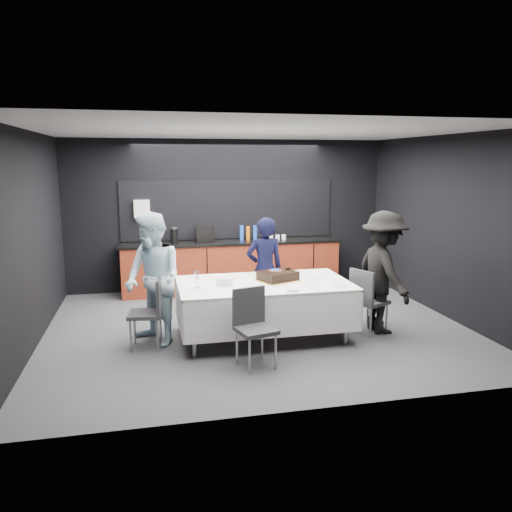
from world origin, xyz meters
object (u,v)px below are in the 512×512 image
Objects in this scene: plate_stack at (224,281)px; person_left at (153,279)px; person_center at (265,269)px; chair_left at (151,308)px; champagne_flute at (197,276)px; person_right at (383,272)px; chair_near at (253,321)px; cake_assembly at (278,276)px; party_table at (264,292)px; chair_right at (366,297)px.

plate_stack is 0.93m from person_left.
person_left is (-1.66, -0.69, 0.09)m from person_center.
person_center is (1.70, 0.81, 0.25)m from chair_left.
person_right reaches higher than champagne_flute.
champagne_flute is 0.24× the size of chair_near.
person_left is 1.02× the size of person_right.
person_center reaches higher than plate_stack.
cake_assembly reaches higher than plate_stack.
party_table is at bearing 1.95° from chair_left.
person_right is at bearing -7.39° from cake_assembly.
person_left reaches higher than chair_right.
chair_near is 1.52m from person_left.
person_left is (-1.13, 0.96, 0.34)m from chair_near.
person_left is (-1.47, 0.08, 0.24)m from party_table.
cake_assembly is 0.68× the size of chair_right.
cake_assembly is at bearing 4.07° from chair_left.
cake_assembly is 1.68m from person_left.
person_left is (0.04, 0.13, 0.34)m from chair_left.
champagne_flute reaches higher than chair_right.
person_center is (-1.24, 0.92, 0.25)m from chair_right.
person_right reaches higher than party_table.
cake_assembly is 1.76m from chair_left.
chair_near is (-0.56, -0.96, -0.31)m from cake_assembly.
plate_stack is 0.24× the size of chair_near.
chair_near is 1.75m from person_center.
person_left is at bearing 81.57° from person_right.
plate_stack is 2.01m from chair_right.
person_left is 3.17m from person_right.
champagne_flute is 2.61m from person_right.
chair_right is at bearing -10.52° from cake_assembly.
champagne_flute is 1.42m from person_center.
chair_left is (-0.59, 0.07, -0.40)m from champagne_flute.
plate_stack is 1.01m from chair_left.
chair_right reaches higher than plate_stack.
person_right is (1.69, -0.12, 0.22)m from party_table.
chair_right is at bearing -6.18° from party_table.
chair_right is (1.98, -0.12, -0.30)m from plate_stack.
cake_assembly is at bearing 169.48° from chair_right.
champagne_flute is at bearing 33.71° from person_center.
plate_stack is at bearing 42.66° from person_center.
champagne_flute is 0.24× the size of chair_right.
person_right is (3.16, -0.20, -0.02)m from person_left.
champagne_flute reaches higher than chair_near.
chair_right is 1.57m from person_center.
person_right reaches higher than chair_near.
chair_left is 1.00× the size of chair_right.
plate_stack is 1.00× the size of champagne_flute.
champagne_flute is 0.14× the size of person_center.
person_left is at bearing 179.84° from cake_assembly.
person_left is at bearing 139.54° from chair_near.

